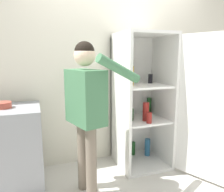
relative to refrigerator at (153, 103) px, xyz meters
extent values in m
plane|color=beige|center=(-0.32, -0.53, -0.86)|extent=(12.00, 12.00, 0.00)
cube|color=silver|center=(-0.32, 0.45, 0.41)|extent=(7.00, 0.06, 2.55)
cube|color=white|center=(-0.11, 0.08, -0.84)|extent=(0.65, 0.65, 0.04)
cube|color=white|center=(-0.11, 0.08, 0.86)|extent=(0.65, 0.65, 0.04)
cube|color=white|center=(-0.11, 0.39, 0.01)|extent=(0.65, 0.03, 1.67)
cube|color=white|center=(-0.42, 0.08, 0.01)|extent=(0.04, 0.65, 1.67)
cube|color=white|center=(0.20, 0.08, 0.01)|extent=(0.03, 0.65, 1.67)
cube|color=white|center=(-0.11, 0.08, -0.24)|extent=(0.58, 0.58, 0.02)
cube|color=white|center=(-0.11, 0.08, 0.22)|extent=(0.58, 0.58, 0.02)
cube|color=white|center=(0.37, -0.52, 0.01)|extent=(0.32, 0.60, 1.67)
cylinder|color=teal|center=(0.06, 0.21, -0.70)|extent=(0.08, 0.08, 0.25)
cylinder|color=black|center=(0.06, 0.19, 0.29)|extent=(0.06, 0.06, 0.12)
cylinder|color=#1E5123|center=(0.12, 0.31, -0.11)|extent=(0.06, 0.06, 0.22)
cylinder|color=maroon|center=(-0.11, -0.03, -0.11)|extent=(0.08, 0.08, 0.24)
cylinder|color=maroon|center=(-0.12, -0.13, -0.16)|extent=(0.07, 0.07, 0.13)
cylinder|color=#1E5123|center=(-0.13, 0.30, -0.73)|extent=(0.07, 0.07, 0.19)
cylinder|color=#B78C1E|center=(-0.29, 0.08, 0.35)|extent=(0.09, 0.09, 0.24)
cylinder|color=#1E5123|center=(-0.28, 0.04, -0.15)|extent=(0.06, 0.06, 0.15)
cylinder|color=#726656|center=(-0.97, -0.22, -0.47)|extent=(0.11, 0.11, 0.77)
cylinder|color=#726656|center=(-0.92, -0.39, -0.47)|extent=(0.11, 0.11, 0.77)
cube|color=#3F724C|center=(-0.95, -0.30, 0.18)|extent=(0.37, 0.50, 0.55)
sphere|color=beige|center=(-0.95, -0.30, 0.60)|extent=(0.21, 0.21, 0.21)
sphere|color=black|center=(-0.95, -0.30, 0.63)|extent=(0.20, 0.20, 0.20)
cylinder|color=#3F724C|center=(-1.02, -0.07, 0.16)|extent=(0.09, 0.09, 0.51)
cylinder|color=#3F724C|center=(-0.65, -0.47, 0.46)|extent=(0.51, 0.23, 0.30)
cube|color=gray|center=(-1.73, 0.08, -0.41)|extent=(0.69, 0.64, 0.91)
cylinder|color=#B24738|center=(-1.75, 0.09, 0.08)|extent=(0.18, 0.18, 0.06)
camera|label=1|loc=(-1.41, -2.42, 0.58)|focal=35.00mm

